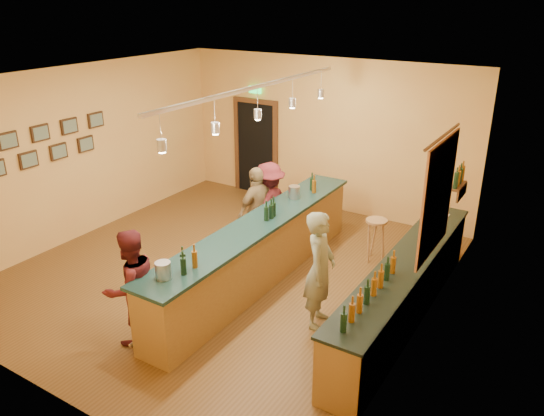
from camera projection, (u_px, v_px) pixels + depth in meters
The scene contains 18 objects.
floor at pixel (228, 271), 8.98m from camera, with size 7.00×7.00×0.00m, color brown.
ceiling at pixel (221, 79), 7.78m from camera, with size 6.50×7.00×0.02m, color silver.
wall_back at pixel (324, 135), 11.13m from camera, with size 6.50×0.02×3.20m, color #E3A055.
wall_front at pixel (27, 274), 5.62m from camera, with size 6.50×0.02×3.20m, color #E3A055.
wall_left at pixel (86, 151), 9.97m from camera, with size 0.02×7.00×3.20m, color #E3A055.
wall_right at pixel (428, 226), 6.79m from camera, with size 0.02×7.00×3.20m, color #E3A055.
doorway at pixel (256, 146), 12.12m from camera, with size 1.15×0.09×2.48m.
tapestry at pixel (438, 198), 7.02m from camera, with size 0.03×1.40×1.60m, color maroon.
bottle_shelf at pixel (460, 179), 8.29m from camera, with size 0.17×0.55×0.54m.
picture_grid at pixel (50, 143), 9.23m from camera, with size 0.06×2.20×0.70m, color #382111, non-canonical shape.
back_counter at pixel (404, 289), 7.48m from camera, with size 0.60×4.55×1.27m.
tasting_bar at pixel (259, 247), 8.43m from camera, with size 0.73×5.10×1.38m.
pendant_track at pixel (258, 98), 7.54m from camera, with size 0.11×4.60×0.50m.
bartender at pixel (320, 270), 7.24m from camera, with size 0.62×0.41×1.71m, color gray.
customer_a at pixel (131, 287), 6.90m from camera, with size 0.78×0.61×1.61m, color #59191E.
customer_b at pixel (258, 210), 9.38m from camera, with size 0.94×0.39×1.60m, color #997A51.
customer_c at pixel (269, 206), 9.55m from camera, with size 1.04×0.60×1.61m, color #59191E.
bar_stool at pixel (376, 227), 9.13m from camera, with size 0.37×0.37×0.76m.
Camera 1 is at (4.82, -6.33, 4.36)m, focal length 35.00 mm.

